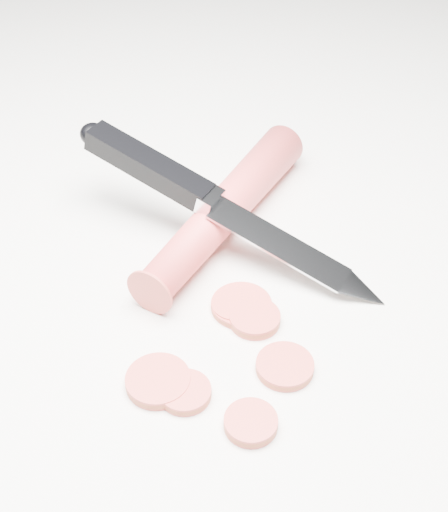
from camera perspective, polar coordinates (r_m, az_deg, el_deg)
name	(u,v)px	position (r m, az deg, el deg)	size (l,w,h in m)	color
ground	(207,278)	(0.51, -1.35, -1.79)	(2.40, 2.40, 0.00)	white
carrot	(225,209)	(0.54, 0.09, 3.78)	(0.03, 0.03, 0.21)	red
carrot_slice_0	(158,381)	(0.44, -5.30, -9.92)	(0.04, 0.04, 0.01)	#C63B33
carrot_slice_1	(185,392)	(0.44, -3.13, -10.83)	(0.03, 0.03, 0.01)	#C63B33
carrot_slice_2	(255,318)	(0.47, 2.47, -5.01)	(0.03, 0.03, 0.01)	#C63B33
carrot_slice_3	(251,423)	(0.42, 2.16, -13.19)	(0.03, 0.03, 0.01)	#C63B33
carrot_slice_4	(235,306)	(0.48, 0.88, -3.99)	(0.03, 0.03, 0.01)	#C63B33
carrot_slice_5	(241,305)	(0.48, 1.40, -3.97)	(0.04, 0.04, 0.01)	#C63B33
carrot_slice_6	(285,366)	(0.45, 4.89, -8.78)	(0.04, 0.04, 0.01)	#C63B33
kitchen_knife	(227,207)	(0.51, 0.25, 3.95)	(0.18, 0.21, 0.07)	silver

